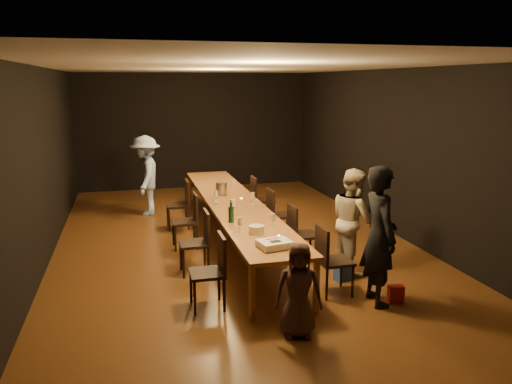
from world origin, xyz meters
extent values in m
plane|color=#432910|center=(0.00, 0.00, 0.00)|extent=(10.00, 10.00, 0.00)
cube|color=black|center=(0.00, 5.00, 1.50)|extent=(6.00, 0.04, 3.00)
cube|color=black|center=(0.00, -5.00, 1.50)|extent=(6.00, 0.04, 3.00)
cube|color=black|center=(-3.00, 0.00, 1.50)|extent=(0.04, 10.00, 3.00)
cube|color=black|center=(3.00, 0.00, 1.50)|extent=(0.04, 10.00, 3.00)
cube|color=silver|center=(0.00, 0.00, 3.00)|extent=(6.00, 10.00, 0.04)
cube|color=brown|center=(0.00, 0.00, 0.72)|extent=(0.90, 6.00, 0.05)
cylinder|color=brown|center=(-0.40, -2.90, 0.35)|extent=(0.08, 0.08, 0.70)
cylinder|color=brown|center=(0.40, -2.90, 0.35)|extent=(0.08, 0.08, 0.70)
cylinder|color=brown|center=(-0.40, 2.90, 0.35)|extent=(0.08, 0.08, 0.70)
cylinder|color=brown|center=(0.40, 2.90, 0.35)|extent=(0.08, 0.08, 0.70)
imported|color=black|center=(1.26, -2.79, 0.89)|extent=(0.46, 0.67, 1.77)
imported|color=beige|center=(1.44, -1.67, 0.77)|extent=(0.58, 0.75, 1.54)
imported|color=#99BCED|center=(-1.37, 2.41, 0.84)|extent=(0.76, 1.16, 1.68)
imported|color=#3E2822|center=(0.02, -3.34, 0.54)|extent=(0.59, 0.46, 1.07)
cube|color=red|center=(1.50, -2.86, 0.11)|extent=(0.20, 0.13, 0.23)
cube|color=#2A4EB6|center=(1.15, -2.01, 0.14)|extent=(0.25, 0.20, 0.28)
cube|color=white|center=(-0.01, -2.51, 0.79)|extent=(0.44, 0.38, 0.09)
cube|color=black|center=(-0.01, -2.54, 0.84)|extent=(0.15, 0.12, 0.00)
cube|color=red|center=(-0.01, -2.43, 0.84)|extent=(0.20, 0.07, 0.00)
cylinder|color=silver|center=(-0.09, -1.89, 0.81)|extent=(0.27, 0.27, 0.11)
cylinder|color=#B6B7BB|center=(-0.10, 0.62, 0.86)|extent=(0.25, 0.25, 0.22)
cylinder|color=#B2B7B2|center=(0.15, -2.16, 0.77)|extent=(0.05, 0.05, 0.03)
cylinder|color=#B2B7B2|center=(0.15, 0.07, 0.77)|extent=(0.05, 0.05, 0.03)
cylinder|color=#B2B7B2|center=(0.15, 1.45, 0.77)|extent=(0.05, 0.05, 0.03)
camera|label=1|loc=(-1.71, -8.16, 2.75)|focal=35.00mm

